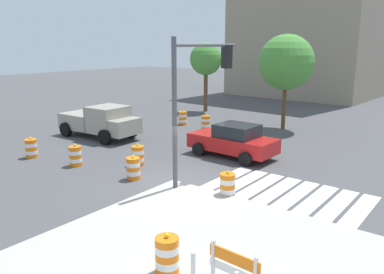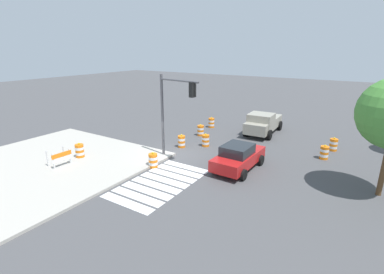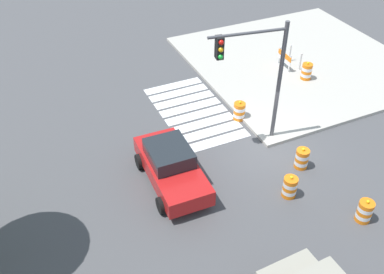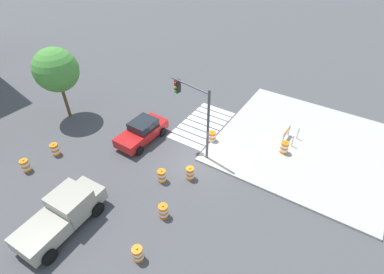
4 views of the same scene
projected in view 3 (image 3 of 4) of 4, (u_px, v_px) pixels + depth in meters
ground_plane at (267, 148)px, 19.54m from camera, size 120.00×120.00×0.00m
sidewalk_corner at (299, 61)px, 25.74m from camera, size 12.00×12.00×0.15m
crosswalk_stripes at (193, 111)px, 21.80m from camera, size 5.85×3.20×0.02m
sports_car at (171, 166)px, 17.39m from camera, size 4.35×2.24×1.63m
traffic_barrel_near_corner at (365, 211)px, 15.98m from camera, size 0.56×0.56×1.02m
traffic_barrel_crosswalk_end at (302, 159)px, 18.29m from camera, size 0.56×0.56×1.02m
traffic_barrel_median_far at (290, 187)px, 16.97m from camera, size 0.56×0.56×1.02m
traffic_barrel_far_curb at (239, 111)px, 21.03m from camera, size 0.56×0.56×1.02m
traffic_barrel_on_sidewalk at (307, 71)px, 23.75m from camera, size 0.56×0.56×1.02m
construction_barricade at (287, 58)px, 24.72m from camera, size 1.30×0.84×1.00m
traffic_light_pole at (256, 66)px, 17.50m from camera, size 0.74×3.26×5.50m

